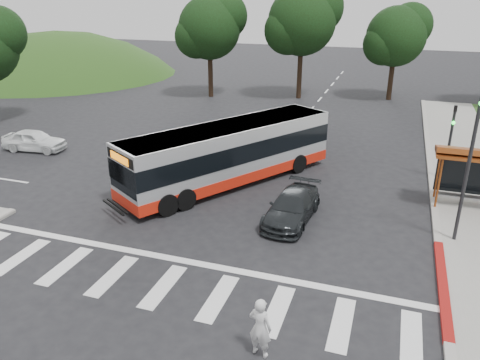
% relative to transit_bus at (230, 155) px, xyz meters
% --- Properties ---
extents(ground, '(140.00, 140.00, 0.00)m').
position_rel_transit_bus_xyz_m(ground, '(0.99, -4.43, -1.54)').
color(ground, black).
rests_on(ground, ground).
extents(sidewalk_east, '(4.00, 40.00, 0.12)m').
position_rel_transit_bus_xyz_m(sidewalk_east, '(11.99, 3.57, -1.48)').
color(sidewalk_east, gray).
rests_on(sidewalk_east, ground).
extents(curb_east, '(0.30, 40.00, 0.15)m').
position_rel_transit_bus_xyz_m(curb_east, '(9.99, 3.57, -1.47)').
color(curb_east, '#9E9991').
rests_on(curb_east, ground).
extents(curb_east_red, '(0.32, 6.00, 0.15)m').
position_rel_transit_bus_xyz_m(curb_east_red, '(9.99, -6.43, -1.47)').
color(curb_east_red, maroon).
rests_on(curb_east_red, ground).
extents(hillside_nw, '(44.00, 44.00, 10.00)m').
position_rel_transit_bus_xyz_m(hillside_nw, '(-31.01, 25.57, -1.54)').
color(hillside_nw, '#284716').
rests_on(hillside_nw, ground).
extents(crosswalk_ladder, '(18.00, 2.60, 0.01)m').
position_rel_transit_bus_xyz_m(crosswalk_ladder, '(0.99, -9.43, -1.54)').
color(crosswalk_ladder, silver).
rests_on(crosswalk_ladder, ground).
extents(traffic_signal_ne_tall, '(0.18, 0.37, 6.50)m').
position_rel_transit_bus_xyz_m(traffic_signal_ne_tall, '(10.59, -2.93, 2.33)').
color(traffic_signal_ne_tall, black).
rests_on(traffic_signal_ne_tall, ground).
extents(traffic_signal_ne_short, '(0.18, 0.37, 4.00)m').
position_rel_transit_bus_xyz_m(traffic_signal_ne_short, '(10.59, 4.06, 0.93)').
color(traffic_signal_ne_short, black).
rests_on(traffic_signal_ne_short, ground).
extents(tree_north_a, '(6.60, 6.15, 10.17)m').
position_rel_transit_bus_xyz_m(tree_north_a, '(-0.93, 21.64, 5.38)').
color(tree_north_a, black).
rests_on(tree_north_a, ground).
extents(tree_north_b, '(5.72, 5.33, 8.43)m').
position_rel_transit_bus_xyz_m(tree_north_b, '(7.06, 23.63, 4.12)').
color(tree_north_b, black).
rests_on(tree_north_b, ground).
extents(tree_north_c, '(6.16, 5.74, 9.30)m').
position_rel_transit_bus_xyz_m(tree_north_c, '(-8.93, 19.64, 4.75)').
color(tree_north_c, black).
rests_on(tree_north_c, ground).
extents(transit_bus, '(8.47, 11.53, 3.09)m').
position_rel_transit_bus_xyz_m(transit_bus, '(0.00, 0.00, 0.00)').
color(transit_bus, '#B3B6B8').
rests_on(transit_bus, ground).
extents(pedestrian, '(0.73, 0.55, 1.82)m').
position_rel_transit_bus_xyz_m(pedestrian, '(5.00, -11.42, -0.63)').
color(pedestrian, silver).
rests_on(pedestrian, ground).
extents(dark_sedan, '(2.06, 4.44, 1.26)m').
position_rel_transit_bus_xyz_m(dark_sedan, '(4.00, -3.15, -0.92)').
color(dark_sedan, '#222527').
rests_on(dark_sedan, ground).
extents(west_car_white, '(4.06, 2.02, 1.33)m').
position_rel_transit_bus_xyz_m(west_car_white, '(-13.38, 1.07, -0.88)').
color(west_car_white, white).
rests_on(west_car_white, ground).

